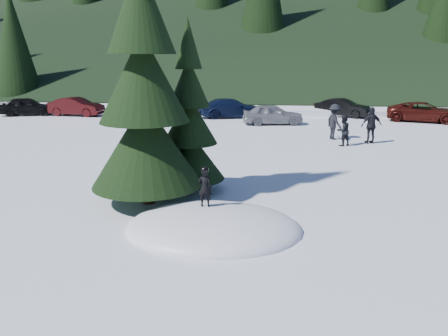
# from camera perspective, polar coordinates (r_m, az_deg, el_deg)

# --- Properties ---
(ground) EXTENTS (200.00, 200.00, 0.00)m
(ground) POSITION_cam_1_polar(r_m,az_deg,el_deg) (11.09, -1.41, -7.96)
(ground) COLOR white
(ground) RESTS_ON ground
(snow_mound) EXTENTS (4.48, 3.52, 0.96)m
(snow_mound) POSITION_cam_1_polar(r_m,az_deg,el_deg) (11.09, -1.41, -7.96)
(snow_mound) COLOR white
(snow_mound) RESTS_ON ground
(spruce_tall) EXTENTS (3.20, 3.20, 8.60)m
(spruce_tall) POSITION_cam_1_polar(r_m,az_deg,el_deg) (12.55, -10.44, 10.03)
(spruce_tall) COLOR black
(spruce_tall) RESTS_ON ground
(spruce_short) EXTENTS (2.20, 2.20, 5.37)m
(spruce_short) POSITION_cam_1_polar(r_m,az_deg,el_deg) (13.79, -4.52, 5.49)
(spruce_short) COLOR black
(spruce_short) RESTS_ON ground
(child_skier) EXTENTS (0.37, 0.25, 0.98)m
(child_skier) POSITION_cam_1_polar(r_m,az_deg,el_deg) (11.13, -2.51, -2.59)
(child_skier) COLOR black
(child_skier) RESTS_ON snow_mound
(adult_0) EXTENTS (0.92, 0.87, 1.49)m
(adult_0) POSITION_cam_1_polar(r_m,az_deg,el_deg) (21.99, 15.30, 4.73)
(adult_0) COLOR black
(adult_0) RESTS_ON ground
(adult_1) EXTENTS (1.16, 0.75, 1.83)m
(adult_1) POSITION_cam_1_polar(r_m,az_deg,el_deg) (22.99, 18.69, 5.30)
(adult_1) COLOR black
(adult_1) RESTS_ON ground
(adult_2) EXTENTS (1.11, 1.37, 1.85)m
(adult_2) POSITION_cam_1_polar(r_m,az_deg,el_deg) (23.62, 14.22, 5.87)
(adult_2) COLOR black
(adult_2) RESTS_ON ground
(car_0) EXTENTS (4.25, 2.70, 1.35)m
(car_0) POSITION_cam_1_polar(r_m,az_deg,el_deg) (35.78, -24.29, 7.36)
(car_0) COLOR black
(car_0) RESTS_ON ground
(car_1) EXTENTS (4.18, 1.80, 1.34)m
(car_1) POSITION_cam_1_polar(r_m,az_deg,el_deg) (34.24, -18.71, 7.60)
(car_1) COLOR black
(car_1) RESTS_ON ground
(car_2) EXTENTS (4.94, 3.33, 1.26)m
(car_2) POSITION_cam_1_polar(r_m,az_deg,el_deg) (33.13, -6.83, 7.98)
(car_2) COLOR #4F5056
(car_2) RESTS_ON ground
(car_3) EXTENTS (4.99, 3.05, 1.35)m
(car_3) POSITION_cam_1_polar(r_m,az_deg,el_deg) (31.44, 1.00, 7.83)
(car_3) COLOR black
(car_3) RESTS_ON ground
(car_4) EXTENTS (4.06, 2.17, 1.31)m
(car_4) POSITION_cam_1_polar(r_m,az_deg,el_deg) (28.34, 6.38, 7.00)
(car_4) COLOR gray
(car_4) RESTS_ON ground
(car_5) EXTENTS (4.17, 2.87, 1.30)m
(car_5) POSITION_cam_1_polar(r_m,az_deg,el_deg) (33.01, 15.21, 7.60)
(car_5) COLOR black
(car_5) RESTS_ON ground
(car_6) EXTENTS (5.11, 3.49, 1.30)m
(car_6) POSITION_cam_1_polar(r_m,az_deg,el_deg) (32.31, 24.67, 6.67)
(car_6) COLOR #3C0F0A
(car_6) RESTS_ON ground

